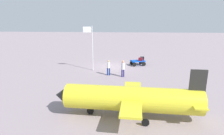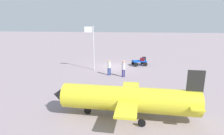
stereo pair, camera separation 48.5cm
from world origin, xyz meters
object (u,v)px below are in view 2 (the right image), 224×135
(luggage_cart, at_px, (139,62))
(worker_lead, at_px, (123,67))
(suitcase_dark, at_px, (144,58))
(worker_trailing, at_px, (109,67))
(airplane_near, at_px, (124,99))
(flagpole, at_px, (92,44))
(suitcase_olive, at_px, (142,59))

(luggage_cart, height_order, worker_lead, worker_lead)
(suitcase_dark, bearing_deg, worker_trailing, 52.59)
(suitcase_dark, xyz_separation_m, worker_trailing, (3.94, 5.15, 0.11))
(airplane_near, bearing_deg, flagpole, -68.64)
(suitcase_olive, bearing_deg, worker_lead, 66.34)
(suitcase_dark, bearing_deg, suitcase_olive, 69.68)
(suitcase_dark, bearing_deg, worker_lead, 66.72)
(worker_trailing, relative_size, flagpole, 0.32)
(suitcase_dark, xyz_separation_m, worker_lead, (2.41, 5.60, 0.20))
(suitcase_dark, distance_m, worker_lead, 6.10)
(suitcase_dark, distance_m, flagpole, 7.27)
(worker_lead, distance_m, flagpole, 4.79)
(suitcase_olive, relative_size, flagpole, 0.12)
(worker_lead, bearing_deg, flagpole, -32.08)
(suitcase_dark, height_order, flagpole, flagpole)
(suitcase_olive, xyz_separation_m, worker_trailing, (3.69, 4.49, 0.11))
(suitcase_dark, relative_size, flagpole, 0.10)
(luggage_cart, bearing_deg, suitcase_olive, 165.36)
(airplane_near, bearing_deg, worker_trailing, -77.30)
(worker_trailing, distance_m, airplane_near, 8.72)
(worker_lead, relative_size, flagpole, 0.34)
(flagpole, bearing_deg, airplane_near, 111.36)
(luggage_cart, bearing_deg, worker_trailing, 54.06)
(suitcase_olive, bearing_deg, luggage_cart, -14.64)
(luggage_cart, height_order, flagpole, flagpole)
(suitcase_olive, relative_size, worker_lead, 0.35)
(suitcase_dark, relative_size, worker_lead, 0.29)
(flagpole, bearing_deg, luggage_cart, -153.33)
(worker_trailing, bearing_deg, worker_lead, 163.59)
(luggage_cart, bearing_deg, flagpole, 26.67)
(suitcase_dark, xyz_separation_m, suitcase_olive, (0.24, 0.66, -0.00))
(suitcase_dark, bearing_deg, flagpole, 28.56)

